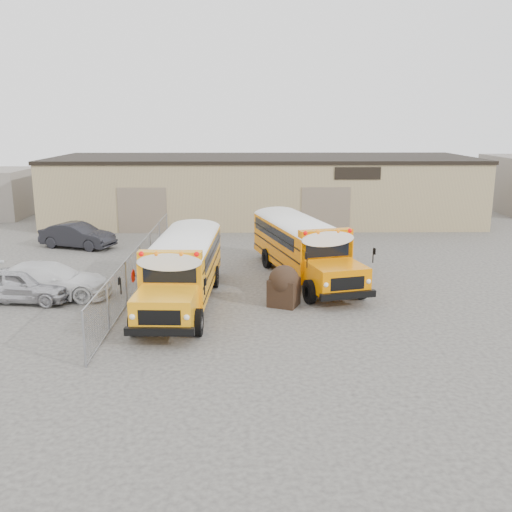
{
  "coord_description": "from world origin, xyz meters",
  "views": [
    {
      "loc": [
        -1.1,
        -21.98,
        7.25
      ],
      "look_at": [
        -0.77,
        1.67,
        1.6
      ],
      "focal_mm": 40.0,
      "sensor_mm": 36.0,
      "label": 1
    }
  ],
  "objects_px": {
    "school_bus_left": "(200,235)",
    "school_bus_right": "(266,222)",
    "car_white": "(49,280)",
    "car_dark": "(77,235)",
    "car_silver": "(22,284)",
    "tarp_bundle": "(284,285)"
  },
  "relations": [
    {
      "from": "tarp_bundle",
      "to": "car_white",
      "type": "bearing_deg",
      "value": 172.92
    },
    {
      "from": "tarp_bundle",
      "to": "car_silver",
      "type": "height_order",
      "value": "tarp_bundle"
    },
    {
      "from": "tarp_bundle",
      "to": "car_dark",
      "type": "bearing_deg",
      "value": 136.35
    },
    {
      "from": "school_bus_right",
      "to": "car_dark",
      "type": "height_order",
      "value": "school_bus_right"
    },
    {
      "from": "school_bus_left",
      "to": "car_dark",
      "type": "xyz_separation_m",
      "value": [
        -7.5,
        4.38,
        -0.87
      ]
    },
    {
      "from": "tarp_bundle",
      "to": "car_silver",
      "type": "xyz_separation_m",
      "value": [
        -10.67,
        0.71,
        -0.13
      ]
    },
    {
      "from": "tarp_bundle",
      "to": "car_white",
      "type": "relative_size",
      "value": 0.32
    },
    {
      "from": "school_bus_right",
      "to": "car_dark",
      "type": "xyz_separation_m",
      "value": [
        -10.96,
        0.78,
        -0.9
      ]
    },
    {
      "from": "car_white",
      "to": "tarp_bundle",
      "type": "bearing_deg",
      "value": -96.39
    },
    {
      "from": "tarp_bundle",
      "to": "car_silver",
      "type": "distance_m",
      "value": 10.69
    },
    {
      "from": "school_bus_left",
      "to": "school_bus_right",
      "type": "relative_size",
      "value": 0.96
    },
    {
      "from": "school_bus_left",
      "to": "car_silver",
      "type": "relative_size",
      "value": 2.26
    },
    {
      "from": "car_silver",
      "to": "car_dark",
      "type": "relative_size",
      "value": 0.96
    },
    {
      "from": "school_bus_right",
      "to": "tarp_bundle",
      "type": "xyz_separation_m",
      "value": [
        0.37,
        -10.04,
        -0.78
      ]
    },
    {
      "from": "school_bus_right",
      "to": "car_white",
      "type": "relative_size",
      "value": 1.94
    },
    {
      "from": "school_bus_right",
      "to": "car_dark",
      "type": "bearing_deg",
      "value": 175.94
    },
    {
      "from": "car_white",
      "to": "car_dark",
      "type": "distance_m",
      "value": 9.74
    },
    {
      "from": "school_bus_left",
      "to": "car_silver",
      "type": "height_order",
      "value": "school_bus_left"
    },
    {
      "from": "school_bus_right",
      "to": "school_bus_left",
      "type": "bearing_deg",
      "value": -133.87
    },
    {
      "from": "car_white",
      "to": "school_bus_right",
      "type": "bearing_deg",
      "value": -45.92
    },
    {
      "from": "school_bus_left",
      "to": "car_silver",
      "type": "bearing_deg",
      "value": -140.03
    },
    {
      "from": "school_bus_right",
      "to": "car_white",
      "type": "xyz_separation_m",
      "value": [
        -9.34,
        -8.83,
        -0.89
      ]
    }
  ]
}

